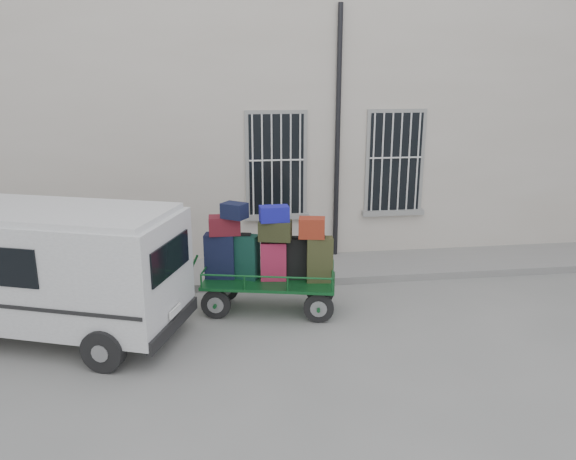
{
  "coord_description": "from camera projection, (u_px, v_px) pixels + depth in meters",
  "views": [
    {
      "loc": [
        -1.86,
        -9.17,
        4.2
      ],
      "look_at": [
        -0.42,
        1.0,
        1.31
      ],
      "focal_mm": 35.0,
      "sensor_mm": 36.0,
      "label": 1
    }
  ],
  "objects": [
    {
      "name": "luggage_cart",
      "position": [
        267.0,
        258.0,
        10.0
      ],
      "size": [
        2.82,
        1.57,
        2.02
      ],
      "rotation": [
        0.0,
        0.0,
        -0.23
      ],
      "color": "black",
      "rests_on": "ground"
    },
    {
      "name": "van",
      "position": [
        48.0,
        264.0,
        8.98
      ],
      "size": [
        4.63,
        3.15,
        2.17
      ],
      "rotation": [
        0.0,
        0.0,
        -0.35
      ],
      "color": "silver",
      "rests_on": "ground"
    },
    {
      "name": "building",
      "position": [
        280.0,
        121.0,
        14.56
      ],
      "size": [
        24.0,
        5.15,
        6.0
      ],
      "color": "#BCB2A1",
      "rests_on": "ground"
    },
    {
      "name": "ground",
      "position": [
        319.0,
        314.0,
        10.13
      ],
      "size": [
        80.0,
        80.0,
        0.0
      ],
      "primitive_type": "plane",
      "color": "slate",
      "rests_on": "ground"
    },
    {
      "name": "sidewalk",
      "position": [
        299.0,
        269.0,
        12.21
      ],
      "size": [
        24.0,
        1.7,
        0.15
      ],
      "primitive_type": "cube",
      "color": "gray",
      "rests_on": "ground"
    }
  ]
}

